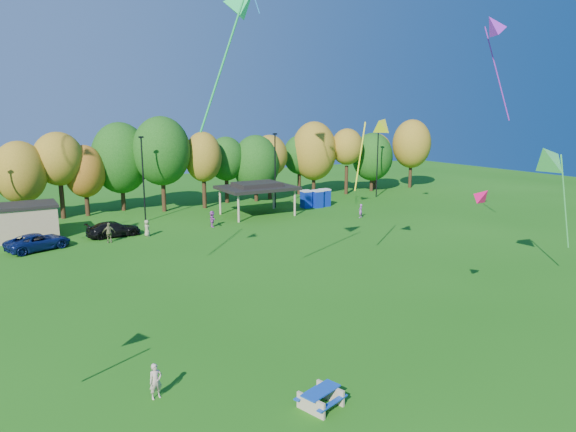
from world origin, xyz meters
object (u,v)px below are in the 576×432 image
picnic_table (321,397)px  kite_flyer (156,381)px  car_d (113,229)px  porta_potties (316,198)px  car_c (38,242)px

picnic_table → kite_flyer: (-5.49, 3.95, 0.33)m
car_d → picnic_table: bearing=179.2°
kite_flyer → car_d: 30.13m
porta_potties → picnic_table: porta_potties is taller
picnic_table → kite_flyer: kite_flyer is taller
kite_flyer → car_d: size_ratio=0.31×
kite_flyer → car_d: (4.55, 29.78, -0.04)m
car_c → porta_potties: bearing=-100.2°
picnic_table → car_d: (-0.94, 33.73, 0.28)m
picnic_table → car_c: size_ratio=0.39×
picnic_table → kite_flyer: size_ratio=1.35×
kite_flyer → car_c: 28.12m
car_c → kite_flyer: bearing=165.2°
kite_flyer → car_d: bearing=73.3°
car_d → car_c: bearing=102.4°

